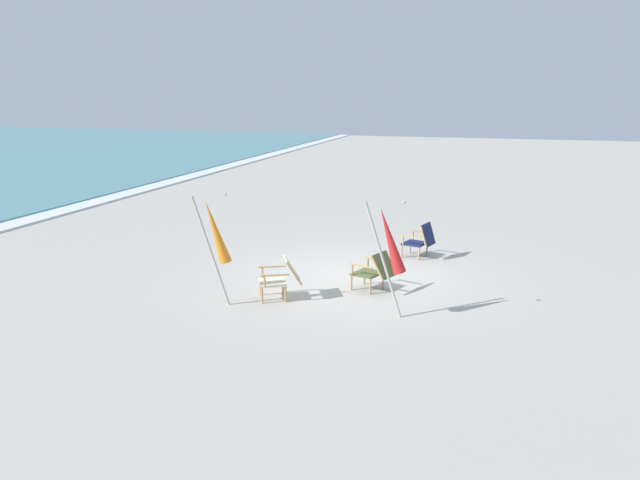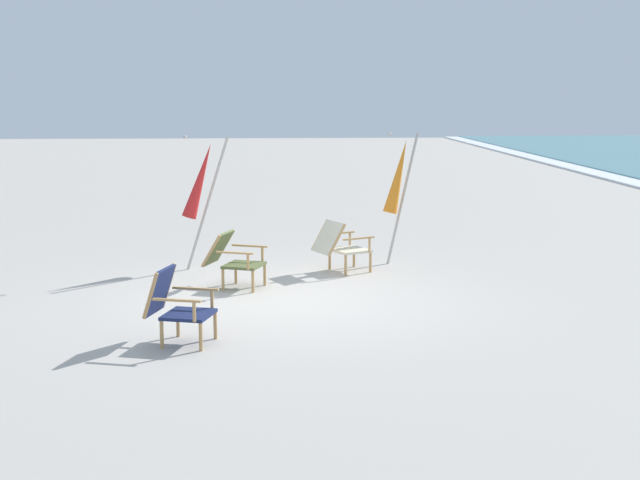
{
  "view_description": "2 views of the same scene",
  "coord_description": "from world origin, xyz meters",
  "px_view_note": "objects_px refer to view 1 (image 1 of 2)",
  "views": [
    {
      "loc": [
        -12.19,
        -2.98,
        3.8
      ],
      "look_at": [
        -0.62,
        0.49,
        0.88
      ],
      "focal_mm": 35.0,
      "sensor_mm": 36.0,
      "label": 1
    },
    {
      "loc": [
        11.23,
        -0.2,
        2.68
      ],
      "look_at": [
        0.0,
        0.48,
        0.79
      ],
      "focal_mm": 50.0,
      "sensor_mm": 36.0,
      "label": 2
    }
  ],
  "objects_px": {
    "beach_chair_mid_center": "(421,239)",
    "beach_chair_back_left": "(282,277)",
    "beach_chair_back_right": "(375,270)",
    "umbrella_furled_orange": "(216,233)",
    "umbrella_furled_red": "(390,241)"
  },
  "relations": [
    {
      "from": "beach_chair_back_right",
      "to": "umbrella_furled_red",
      "type": "bearing_deg",
      "value": -158.9
    },
    {
      "from": "beach_chair_back_right",
      "to": "umbrella_furled_red",
      "type": "xyz_separation_m",
      "value": [
        -1.32,
        -0.51,
        0.91
      ]
    },
    {
      "from": "beach_chair_back_left",
      "to": "umbrella_furled_orange",
      "type": "relative_size",
      "value": 0.46
    },
    {
      "from": "umbrella_furled_orange",
      "to": "beach_chair_mid_center",
      "type": "bearing_deg",
      "value": -34.8
    },
    {
      "from": "beach_chair_back_left",
      "to": "umbrella_furled_orange",
      "type": "distance_m",
      "value": 1.51
    },
    {
      "from": "beach_chair_back_right",
      "to": "umbrella_furled_red",
      "type": "relative_size",
      "value": 0.45
    },
    {
      "from": "umbrella_furled_red",
      "to": "beach_chair_mid_center",
      "type": "bearing_deg",
      "value": 0.08
    },
    {
      "from": "beach_chair_mid_center",
      "to": "beach_chair_back_right",
      "type": "xyz_separation_m",
      "value": [
        -2.72,
        0.51,
        -0.01
      ]
    },
    {
      "from": "beach_chair_mid_center",
      "to": "beach_chair_back_left",
      "type": "xyz_separation_m",
      "value": [
        -3.66,
        2.07,
        -0.01
      ]
    },
    {
      "from": "beach_chair_mid_center",
      "to": "umbrella_furled_red",
      "type": "relative_size",
      "value": 0.4
    },
    {
      "from": "umbrella_furled_orange",
      "to": "umbrella_furled_red",
      "type": "height_order",
      "value": "umbrella_furled_orange"
    },
    {
      "from": "beach_chair_back_left",
      "to": "beach_chair_back_right",
      "type": "height_order",
      "value": "same"
    },
    {
      "from": "beach_chair_mid_center",
      "to": "beach_chair_back_left",
      "type": "height_order",
      "value": "beach_chair_mid_center"
    },
    {
      "from": "beach_chair_back_right",
      "to": "umbrella_furled_orange",
      "type": "relative_size",
      "value": 0.45
    },
    {
      "from": "beach_chair_mid_center",
      "to": "umbrella_furled_orange",
      "type": "distance_m",
      "value": 5.4
    }
  ]
}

